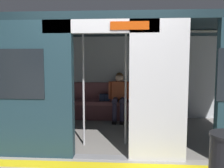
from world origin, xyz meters
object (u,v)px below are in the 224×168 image
at_px(book, 135,100).
at_px(grab_pole_far, 126,87).
at_px(handbag, 105,97).
at_px(train_car, 106,61).
at_px(person_seated, 119,93).
at_px(bench_seat, 112,105).
at_px(grab_pole_door, 83,87).

xyz_separation_m(book, grab_pole_far, (0.21, 1.86, 0.56)).
bearing_deg(handbag, train_car, 96.88).
xyz_separation_m(handbag, grab_pole_far, (-0.56, 1.86, 0.49)).
height_order(person_seated, handbag, person_seated).
height_order(handbag, book, handbag).
bearing_deg(bench_seat, person_seated, 164.31).
relative_size(train_car, grab_pole_door, 3.04).
height_order(grab_pole_door, grab_pole_far, same).
bearing_deg(bench_seat, handbag, -18.70).
bearing_deg(book, person_seated, 40.75).
bearing_deg(grab_pole_door, grab_pole_far, -172.31).
bearing_deg(bench_seat, grab_pole_door, 78.93).
xyz_separation_m(train_car, grab_pole_door, (0.32, 0.75, -0.45)).
xyz_separation_m(bench_seat, grab_pole_far, (-0.37, 1.79, 0.69)).
bearing_deg(grab_pole_far, handbag, -73.13).
height_order(person_seated, book, person_seated).
distance_m(train_car, book, 1.70).
relative_size(person_seated, grab_pole_door, 0.57).
relative_size(handbag, grab_pole_far, 0.12).
bearing_deg(grab_pole_door, person_seated, -106.77).
bearing_deg(grab_pole_far, train_car, -57.29).
height_order(bench_seat, book, book).
relative_size(book, grab_pole_door, 0.10).
relative_size(train_car, book, 29.09).
bearing_deg(book, train_car, 86.60).
distance_m(person_seated, grab_pole_far, 1.79).
bearing_deg(handbag, book, -179.87).
distance_m(book, grab_pole_door, 2.25).
bearing_deg(grab_pole_door, bench_seat, -101.07).
bearing_deg(train_car, bench_seat, -92.38).
bearing_deg(grab_pole_far, person_seated, -83.90).
relative_size(person_seated, book, 5.46).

